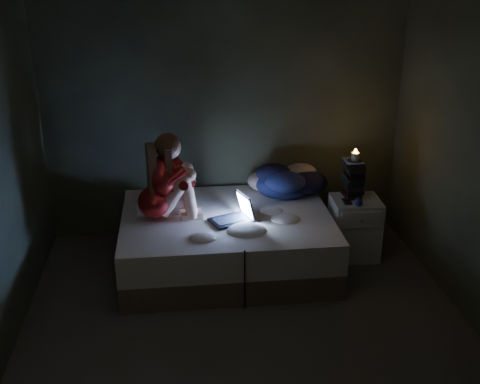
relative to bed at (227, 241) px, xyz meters
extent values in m
cube|color=#403C3A|center=(0.07, -1.10, -0.27)|extent=(3.60, 3.80, 0.02)
cube|color=#2C2E26|center=(0.07, 0.81, 1.04)|extent=(3.60, 0.02, 2.60)
cube|color=#2C2E26|center=(0.07, -3.01, 1.04)|extent=(3.60, 0.02, 2.60)
cube|color=white|center=(-0.60, 0.24, 0.33)|extent=(0.44, 0.31, 0.13)
cube|color=silver|center=(1.25, 0.06, 0.04)|extent=(0.46, 0.41, 0.60)
cylinder|color=beige|center=(1.24, 0.16, 0.71)|extent=(0.07, 0.07, 0.08)
cube|color=black|center=(1.15, 0.01, 0.34)|extent=(0.07, 0.14, 0.01)
sphere|color=navy|center=(1.23, -0.09, 0.38)|extent=(0.08, 0.08, 0.08)
camera|label=1|loc=(-0.44, -4.92, 2.56)|focal=44.08mm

